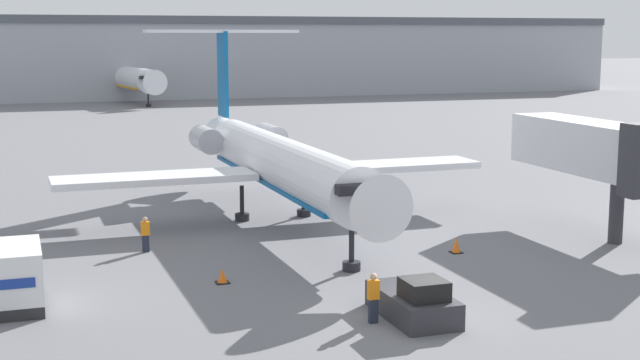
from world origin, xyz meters
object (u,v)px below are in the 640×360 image
at_px(traffic_cone_left, 222,276).
at_px(luggage_cart, 16,277).
at_px(worker_by_wing, 145,234).
at_px(airplane_main, 276,160).
at_px(traffic_cone_right, 456,245).
at_px(airplane_parked_far_left, 120,77).
at_px(worker_near_tug, 373,297).
at_px(pushback_tug, 414,302).
at_px(jet_bridge, 595,149).

bearing_deg(traffic_cone_left, luggage_cart, -174.78).
bearing_deg(worker_by_wing, airplane_main, 31.56).
bearing_deg(traffic_cone_left, airplane_main, 63.36).
bearing_deg(traffic_cone_right, airplane_parked_far_left, 91.61).
distance_m(worker_near_tug, airplane_parked_far_left, 116.16).
bearing_deg(pushback_tug, airplane_main, 89.55).
relative_size(airplane_parked_far_left, jet_bridge, 3.61).
distance_m(airplane_main, luggage_cart, 18.37).
height_order(worker_by_wing, traffic_cone_right, worker_by_wing).
bearing_deg(worker_near_tug, luggage_cart, 153.05).
distance_m(traffic_cone_left, traffic_cone_right, 11.66).
distance_m(airplane_main, traffic_cone_right, 11.87).
xyz_separation_m(airplane_main, jet_bridge, (14.25, -8.64, 1.03)).
height_order(worker_near_tug, jet_bridge, jet_bridge).
relative_size(traffic_cone_left, airplane_parked_far_left, 0.02).
bearing_deg(traffic_cone_right, worker_by_wing, 160.12).
distance_m(luggage_cart, worker_near_tug, 13.43).
bearing_deg(pushback_tug, luggage_cart, 156.05).
bearing_deg(pushback_tug, worker_near_tug, -177.97).
relative_size(airplane_main, worker_near_tug, 15.18).
distance_m(pushback_tug, worker_near_tug, 1.65).
relative_size(luggage_cart, airplane_parked_far_left, 0.09).
bearing_deg(traffic_cone_left, jet_bridge, 7.57).
bearing_deg(traffic_cone_right, traffic_cone_left, -172.81).
relative_size(traffic_cone_left, jet_bridge, 0.05).
distance_m(pushback_tug, luggage_cart, 14.87).
bearing_deg(luggage_cart, pushback_tug, -23.95).
relative_size(airplane_main, pushback_tug, 6.63).
xyz_separation_m(worker_near_tug, traffic_cone_right, (7.65, 8.28, -0.61)).
height_order(worker_near_tug, worker_by_wing, worker_near_tug).
relative_size(traffic_cone_right, airplane_parked_far_left, 0.02).
relative_size(worker_by_wing, traffic_cone_right, 2.26).
xyz_separation_m(worker_near_tug, traffic_cone_left, (-3.92, 6.82, -0.68)).
relative_size(worker_near_tug, jet_bridge, 0.17).
distance_m(airplane_main, airplane_parked_far_left, 97.97).
relative_size(luggage_cart, worker_near_tug, 2.01).
relative_size(airplane_main, airplane_parked_far_left, 0.70).
bearing_deg(traffic_cone_left, worker_by_wing, 109.00).
relative_size(airplane_main, traffic_cone_right, 37.11).
bearing_deg(airplane_parked_far_left, airplane_main, -91.68).
relative_size(pushback_tug, traffic_cone_left, 7.03).
height_order(pushback_tug, jet_bridge, jet_bridge).
xyz_separation_m(airplane_main, pushback_tug, (-0.14, -18.05, -2.81)).
xyz_separation_m(luggage_cart, traffic_cone_left, (8.06, 0.74, -0.91)).
bearing_deg(traffic_cone_left, worker_near_tug, -60.14).
xyz_separation_m(traffic_cone_right, airplane_parked_far_left, (-3.03, 107.75, 3.23)).
distance_m(traffic_cone_left, airplane_parked_far_left, 109.60).
xyz_separation_m(pushback_tug, traffic_cone_left, (-5.52, 6.77, -0.32)).
relative_size(worker_by_wing, jet_bridge, 0.15).
bearing_deg(worker_near_tug, worker_by_wing, 114.82).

